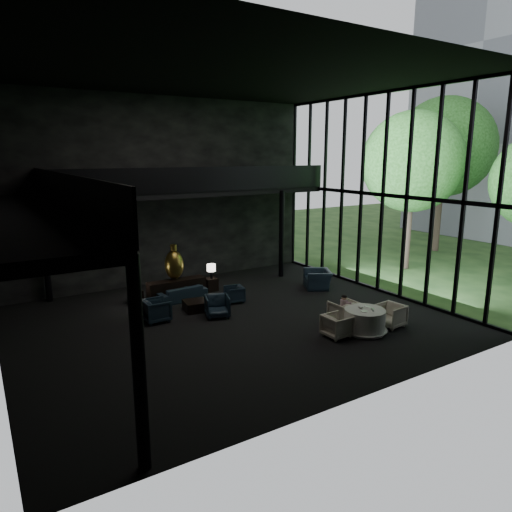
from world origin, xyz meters
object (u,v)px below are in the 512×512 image
side_table_left (136,297)px  lounge_armchair_east (234,294)px  window_armchair (318,275)px  dining_table (364,322)px  coffee_table (196,306)px  console (177,289)px  table_lamp_left (135,277)px  bronze_urn (174,264)px  lounge_armchair_west (156,308)px  side_table_right (211,284)px  dining_chair_east (390,313)px  lounge_armchair_south (217,304)px  sofa (182,291)px  dining_chair_west (337,324)px  child (344,303)px  dining_chair_north (344,310)px  table_lamp_right (211,268)px

side_table_left → lounge_armchair_east: 3.77m
window_armchair → dining_table: bearing=5.9°
lounge_armchair_east → coffee_table: (-1.67, -0.10, -0.13)m
coffee_table → dining_table: dining_table is taller
console → table_lamp_left: size_ratio=3.35×
bronze_urn → dining_table: bearing=-60.7°
lounge_armchair_west → dining_table: lounge_armchair_west is taller
lounge_armchair_east → window_armchair: 3.98m
side_table_right → dining_chair_east: dining_chair_east is taller
side_table_left → lounge_armchair_south: 3.58m
sofa → lounge_armchair_south: bearing=92.9°
lounge_armchair_south → dining_chair_west: bearing=-38.7°
console → child: 6.75m
bronze_urn → lounge_armchair_east: size_ratio=2.23×
table_lamp_left → dining_table: size_ratio=0.47×
side_table_right → dining_chair_east: (3.23, -6.82, 0.18)m
child → coffee_table: bearing=-45.9°
dining_chair_west → table_lamp_left: bearing=32.4°
console → dining_table: 7.55m
bronze_urn → side_table_right: size_ratio=2.60×
dining_table → dining_chair_north: (-0.03, 0.94, 0.14)m
child → table_lamp_left: bearing=-47.5°
lounge_armchair_west → child: size_ratio=1.69×
side_table_left → coffee_table: 2.55m
console → lounge_armchair_east: size_ratio=3.71×
sofa → dining_table: (3.70, -6.15, -0.03)m
table_lamp_left → table_lamp_right: table_lamp_left is taller
dining_chair_north → dining_chair_east: (1.11, -1.04, -0.02)m
table_lamp_left → lounge_armchair_west: bearing=-89.7°
coffee_table → dining_chair_north: (3.72, -3.81, 0.28)m
sofa → side_table_right: bearing=-164.9°
dining_chair_north → dining_chair_west: 1.27m
side_table_left → side_table_right: size_ratio=0.98×
dining_chair_east → child: child is taller
table_lamp_left → sofa: table_lamp_left is taller
sofa → lounge_armchair_west: (-1.64, -1.71, 0.11)m
table_lamp_left → window_armchair: table_lamp_left is taller
console → coffee_table: console is taller
side_table_left → dining_chair_east: bearing=-46.7°
table_lamp_right → window_armchair: bearing=-26.4°
bronze_urn → side_table_left: (-1.60, 0.02, -1.07)m
dining_chair_west → child: 1.29m
sofa → dining_chair_east: bearing=122.5°
bronze_urn → child: bronze_urn is taller
lounge_armchair_west → dining_table: 6.95m
dining_chair_west → coffee_table: bearing=29.7°
dining_chair_east → dining_chair_west: 2.12m
dining_table → dining_chair_east: (1.08, -0.10, 0.12)m
bronze_urn → dining_chair_west: size_ratio=1.72×
bronze_urn → dining_chair_east: size_ratio=1.56×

